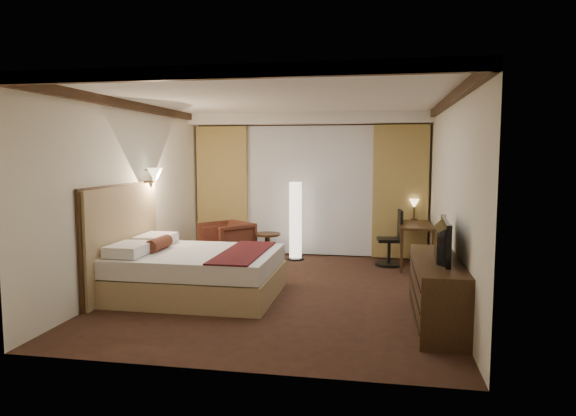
% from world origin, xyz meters
% --- Properties ---
extents(floor, '(4.50, 5.50, 0.01)m').
position_xyz_m(floor, '(0.00, 0.00, 0.00)').
color(floor, '#331E13').
rests_on(floor, ground).
extents(ceiling, '(4.50, 5.50, 0.01)m').
position_xyz_m(ceiling, '(0.00, 0.00, 2.70)').
color(ceiling, white).
rests_on(ceiling, back_wall).
extents(back_wall, '(4.50, 0.02, 2.70)m').
position_xyz_m(back_wall, '(0.00, 2.75, 1.35)').
color(back_wall, '#EDE8CD').
rests_on(back_wall, floor).
extents(left_wall, '(0.02, 5.50, 2.70)m').
position_xyz_m(left_wall, '(-2.25, 0.00, 1.35)').
color(left_wall, '#EDE8CD').
rests_on(left_wall, floor).
extents(right_wall, '(0.02, 5.50, 2.70)m').
position_xyz_m(right_wall, '(2.25, 0.00, 1.35)').
color(right_wall, '#EDE8CD').
rests_on(right_wall, floor).
extents(crown_molding, '(4.50, 5.50, 0.12)m').
position_xyz_m(crown_molding, '(0.00, 0.00, 2.64)').
color(crown_molding, black).
rests_on(crown_molding, ceiling).
extents(soffit, '(4.50, 0.50, 0.20)m').
position_xyz_m(soffit, '(0.00, 2.50, 2.60)').
color(soffit, white).
rests_on(soffit, ceiling).
extents(curtain_sheer, '(2.48, 0.04, 2.45)m').
position_xyz_m(curtain_sheer, '(0.00, 2.67, 1.25)').
color(curtain_sheer, silver).
rests_on(curtain_sheer, back_wall).
extents(curtain_left_drape, '(1.00, 0.14, 2.45)m').
position_xyz_m(curtain_left_drape, '(-1.70, 2.61, 1.25)').
color(curtain_left_drape, tan).
rests_on(curtain_left_drape, back_wall).
extents(curtain_right_drape, '(1.00, 0.14, 2.45)m').
position_xyz_m(curtain_right_drape, '(1.70, 2.61, 1.25)').
color(curtain_right_drape, tan).
rests_on(curtain_right_drape, back_wall).
extents(wall_sconce, '(0.24, 0.24, 0.24)m').
position_xyz_m(wall_sconce, '(-2.09, 0.41, 1.62)').
color(wall_sconce, white).
rests_on(wall_sconce, left_wall).
extents(bed, '(2.16, 1.69, 0.63)m').
position_xyz_m(bed, '(-1.11, -0.43, 0.32)').
color(bed, white).
rests_on(bed, floor).
extents(headboard, '(0.12, 1.99, 1.50)m').
position_xyz_m(headboard, '(-2.20, -0.43, 0.75)').
color(headboard, tan).
rests_on(headboard, floor).
extents(armchair, '(1.07, 1.06, 0.81)m').
position_xyz_m(armchair, '(-1.38, 1.78, 0.40)').
color(armchair, '#4B2216').
rests_on(armchair, floor).
extents(side_table, '(0.47, 0.47, 0.52)m').
position_xyz_m(side_table, '(-0.66, 1.94, 0.26)').
color(side_table, black).
rests_on(side_table, floor).
extents(floor_lamp, '(0.30, 0.30, 1.45)m').
position_xyz_m(floor_lamp, '(-0.18, 2.20, 0.72)').
color(floor_lamp, white).
rests_on(floor_lamp, floor).
extents(desk, '(0.55, 1.26, 0.75)m').
position_xyz_m(desk, '(1.95, 2.04, 0.38)').
color(desk, black).
rests_on(desk, floor).
extents(desk_lamp, '(0.18, 0.18, 0.34)m').
position_xyz_m(desk_lamp, '(1.95, 2.52, 0.92)').
color(desk_lamp, '#FFD899').
rests_on(desk_lamp, desk).
extents(office_chair, '(0.52, 0.52, 0.99)m').
position_xyz_m(office_chair, '(1.51, 1.99, 0.49)').
color(office_chair, black).
rests_on(office_chair, floor).
extents(dresser, '(0.50, 1.91, 0.74)m').
position_xyz_m(dresser, '(2.00, -1.02, 0.37)').
color(dresser, black).
rests_on(dresser, floor).
extents(television, '(0.66, 1.08, 0.14)m').
position_xyz_m(television, '(1.97, -1.02, 1.05)').
color(television, black).
rests_on(television, dresser).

